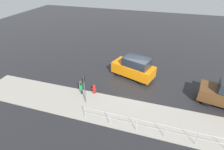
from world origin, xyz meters
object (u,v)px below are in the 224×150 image
moving_hatchback (134,68)px  sign_post (84,86)px  pedestrian (81,87)px  fire_hydrant (94,89)px

moving_hatchback → sign_post: (2.80, 4.75, 0.55)m
pedestrian → fire_hydrant: bearing=-160.2°
moving_hatchback → pedestrian: 5.23m
moving_hatchback → sign_post: 5.54m
sign_post → fire_hydrant: bearing=-97.4°
fire_hydrant → pedestrian: size_ratio=0.66×
moving_hatchback → fire_hydrant: size_ratio=5.28×
moving_hatchback → fire_hydrant: 4.36m
sign_post → moving_hatchback: bearing=-120.6°
moving_hatchback → fire_hydrant: (2.63, 3.41, -0.63)m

